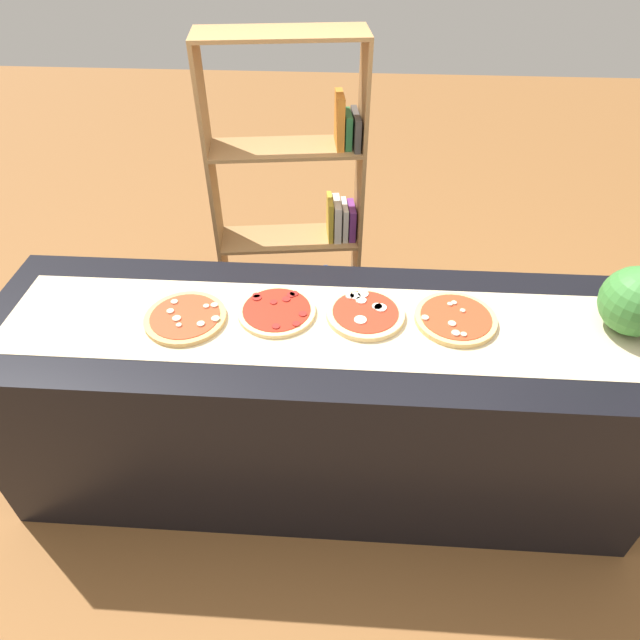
% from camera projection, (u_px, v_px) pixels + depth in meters
% --- Properties ---
extents(ground_plane, '(12.00, 12.00, 0.00)m').
position_uv_depth(ground_plane, '(320.00, 463.00, 2.64)').
color(ground_plane, brown).
extents(counter, '(2.59, 0.76, 0.89)m').
position_uv_depth(counter, '(320.00, 402.00, 2.35)').
color(counter, black).
rests_on(counter, ground_plane).
extents(parchment_paper, '(2.37, 0.46, 0.00)m').
position_uv_depth(parchment_paper, '(320.00, 324.00, 2.05)').
color(parchment_paper, beige).
rests_on(parchment_paper, counter).
extents(pizza_mushroom_0, '(0.31, 0.31, 0.03)m').
position_uv_depth(pizza_mushroom_0, '(186.00, 318.00, 2.06)').
color(pizza_mushroom_0, tan).
rests_on(pizza_mushroom_0, parchment_paper).
extents(pizza_pepperoni_1, '(0.30, 0.30, 0.02)m').
position_uv_depth(pizza_pepperoni_1, '(277.00, 311.00, 2.09)').
color(pizza_pepperoni_1, '#E5C17F').
rests_on(pizza_pepperoni_1, parchment_paper).
extents(pizza_mozzarella_2, '(0.30, 0.30, 0.03)m').
position_uv_depth(pizza_mozzarella_2, '(365.00, 313.00, 2.08)').
color(pizza_mozzarella_2, '#E5C17F').
rests_on(pizza_mozzarella_2, parchment_paper).
extents(pizza_mushroom_3, '(0.31, 0.31, 0.03)m').
position_uv_depth(pizza_mushroom_3, '(455.00, 319.00, 2.06)').
color(pizza_mushroom_3, '#DBB26B').
rests_on(pizza_mushroom_3, parchment_paper).
extents(watermelon, '(0.25, 0.25, 0.25)m').
position_uv_depth(watermelon, '(637.00, 301.00, 1.95)').
color(watermelon, '#387A33').
rests_on(watermelon, counter).
extents(bookshelf, '(0.83, 0.38, 1.62)m').
position_uv_depth(bookshelf, '(305.00, 213.00, 3.04)').
color(bookshelf, '#A87A47').
rests_on(bookshelf, ground_plane).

